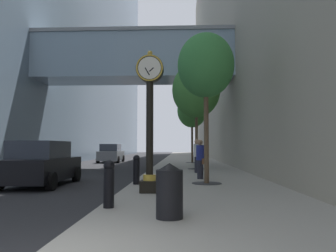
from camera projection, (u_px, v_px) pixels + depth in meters
The scene contains 14 objects.
ground_plane at pixel (161, 162), 30.48m from camera, with size 110.00×110.00×0.00m, color #262628.
sidewalk_right at pixel (189, 160), 33.37m from camera, with size 5.41×80.00×0.14m, color #9E998E.
building_block_right at pixel (256, 2), 34.15m from camera, with size 9.00×80.00×33.72m.
street_clock at pixel (150, 114), 9.77m from camera, with size 0.84×0.55×4.32m.
bollard_nearest at pixel (109, 183), 7.23m from camera, with size 0.25×0.25×1.06m.
bollard_third at pixel (136, 169), 11.68m from camera, with size 0.25×0.25×1.06m.
street_tree_near at pixel (206, 66), 12.18m from camera, with size 2.14×2.14×5.68m.
street_tree_mid_near at pixel (196, 90), 19.90m from camera, with size 2.98×2.98×6.58m.
street_tree_mid_far at pixel (192, 111), 27.57m from camera, with size 2.52×2.52×5.89m.
trash_bin at pixel (169, 190), 6.17m from camera, with size 0.53×0.53×1.05m.
pedestrian_walking at pixel (200, 158), 13.65m from camera, with size 0.52×0.50×1.67m.
pedestrian_by_clock at pixel (197, 155), 16.85m from camera, with size 0.48×0.48×1.76m.
car_black_near at pixel (42, 164), 12.47m from camera, with size 2.12×4.19×1.72m.
car_grey_mid at pixel (111, 154), 30.63m from camera, with size 2.17×4.46×1.74m.
Camera 1 is at (1.89, -3.59, 1.51)m, focal length 34.39 mm.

